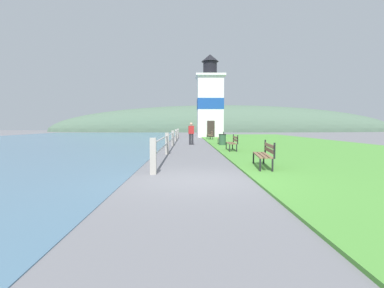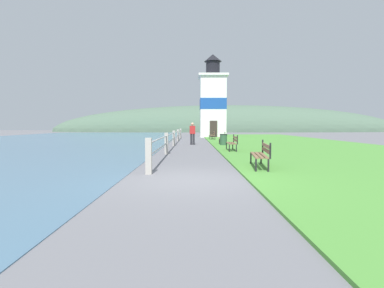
% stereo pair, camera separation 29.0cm
% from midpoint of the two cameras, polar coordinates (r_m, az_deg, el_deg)
% --- Properties ---
extents(ground_plane, '(160.00, 160.00, 0.00)m').
position_cam_midpoint_polar(ground_plane, '(8.03, 1.18, -6.94)').
color(ground_plane, slate).
extents(grass_verge, '(12.00, 45.72, 0.06)m').
position_cam_midpoint_polar(grass_verge, '(24.39, 18.08, 0.04)').
color(grass_verge, '#4C8E38').
rests_on(grass_verge, ground_plane).
extents(water_strip, '(24.00, 73.15, 0.01)m').
position_cam_midpoint_polar(water_strip, '(26.95, -30.76, -0.01)').
color(water_strip, '#476B84').
rests_on(water_strip, ground_plane).
extents(seawall_railing, '(0.18, 25.09, 1.09)m').
position_cam_midpoint_polar(seawall_railing, '(21.40, -3.17, 1.38)').
color(seawall_railing, '#A8A399').
rests_on(seawall_railing, ground_plane).
extents(park_bench_near, '(0.69, 2.00, 0.94)m').
position_cam_midpoint_polar(park_bench_near, '(10.29, 13.83, -1.68)').
color(park_bench_near, brown).
rests_on(park_bench_near, ground_plane).
extents(park_bench_midway, '(0.51, 1.77, 0.94)m').
position_cam_midpoint_polar(park_bench_midway, '(16.84, 8.18, 0.39)').
color(park_bench_midway, brown).
rests_on(park_bench_midway, ground_plane).
extents(park_bench_far, '(0.64, 1.73, 0.94)m').
position_cam_midpoint_polar(park_bench_far, '(23.17, 6.21, 1.28)').
color(park_bench_far, brown).
rests_on(park_bench_far, ground_plane).
extents(park_bench_by_lighthouse, '(0.58, 1.65, 0.94)m').
position_cam_midpoint_polar(park_bench_by_lighthouse, '(30.35, 4.19, 1.83)').
color(park_bench_by_lighthouse, brown).
rests_on(park_bench_by_lighthouse, ground_plane).
extents(lighthouse, '(3.55, 3.55, 10.13)m').
position_cam_midpoint_polar(lighthouse, '(37.35, 4.11, 8.01)').
color(lighthouse, white).
rests_on(lighthouse, ground_plane).
extents(person_strolling, '(0.42, 0.25, 1.67)m').
position_cam_midpoint_polar(person_strolling, '(22.51, 0.38, 2.17)').
color(person_strolling, '#28282D').
rests_on(person_strolling, ground_plane).
extents(trash_bin, '(0.54, 0.54, 0.84)m').
position_cam_midpoint_polar(trash_bin, '(21.45, 6.31, 0.79)').
color(trash_bin, '#2D5138').
rests_on(trash_bin, ground_plane).
extents(distant_hillside, '(80.00, 16.00, 12.00)m').
position_cam_midpoint_polar(distant_hillside, '(68.88, 6.74, 2.36)').
color(distant_hillside, '#4C6651').
rests_on(distant_hillside, ground_plane).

